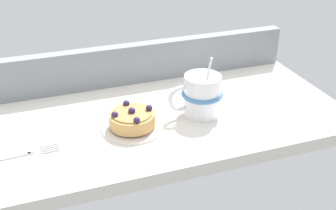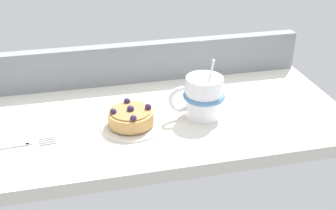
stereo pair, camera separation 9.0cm
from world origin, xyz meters
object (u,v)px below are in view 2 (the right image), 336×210
at_px(dessert_plate, 131,125).
at_px(coffee_mug, 203,97).
at_px(dessert_fork, 12,146).
at_px(raspberry_tart, 131,116).

xyz_separation_m(dessert_plate, coffee_mug, (0.16, 0.01, 0.04)).
distance_m(coffee_mug, dessert_fork, 0.40).
distance_m(dessert_plate, raspberry_tart, 0.02).
relative_size(dessert_plate, coffee_mug, 0.98).
xyz_separation_m(dessert_plate, raspberry_tart, (-0.00, -0.00, 0.02)).
relative_size(dessert_plate, dessert_fork, 0.73).
xyz_separation_m(coffee_mug, dessert_fork, (-0.40, -0.04, -0.04)).
relative_size(coffee_mug, dessert_fork, 0.75).
bearing_deg(dessert_plate, coffee_mug, 3.99).
relative_size(dessert_plate, raspberry_tart, 1.35).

